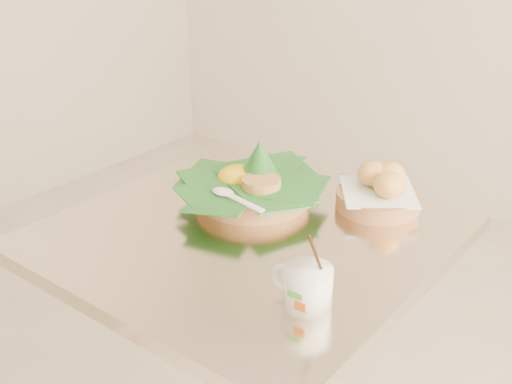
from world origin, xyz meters
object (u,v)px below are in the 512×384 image
Objects in this scene: cafe_table at (249,322)px; rice_basket at (253,182)px; coffee_mug at (307,285)px; bread_basket at (380,191)px.

rice_basket is (-0.07, 0.11, 0.26)m from cafe_table.
rice_basket reaches higher than cafe_table.
rice_basket is at bearing 140.70° from coffee_mug.
coffee_mug is (0.08, -0.38, 0.00)m from bread_basket.
coffee_mug is at bearing -78.67° from bread_basket.
coffee_mug reaches higher than bread_basket.
cafe_table is 2.50× the size of rice_basket.
rice_basket reaches higher than coffee_mug.
cafe_table is 5.58× the size of coffee_mug.
coffee_mug is (0.23, -0.14, 0.26)m from cafe_table.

